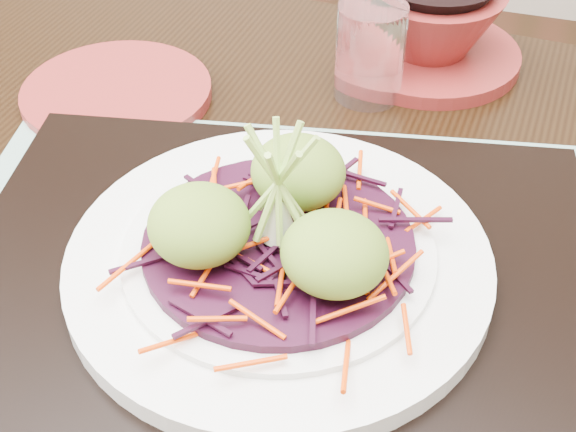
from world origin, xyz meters
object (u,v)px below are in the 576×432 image
(dining_table, at_px, (324,373))
(terracotta_side_plate, at_px, (117,93))
(serving_tray, at_px, (279,280))
(white_plate, at_px, (279,259))
(terracotta_bowl_set, at_px, (431,30))
(water_glass, at_px, (370,52))

(dining_table, distance_m, terracotta_side_plate, 0.31)
(serving_tray, relative_size, white_plate, 1.54)
(dining_table, distance_m, terracotta_bowl_set, 0.34)
(white_plate, bearing_deg, terracotta_bowl_set, 82.72)
(dining_table, bearing_deg, terracotta_side_plate, 148.60)
(water_glass, distance_m, terracotta_bowl_set, 0.09)
(dining_table, relative_size, serving_tray, 2.92)
(serving_tray, relative_size, terracotta_bowl_set, 2.33)
(terracotta_bowl_set, bearing_deg, terracotta_side_plate, -149.78)
(white_plate, xyz_separation_m, water_glass, (0.00, 0.26, 0.01))
(terracotta_side_plate, bearing_deg, dining_table, -34.69)
(dining_table, relative_size, terracotta_side_plate, 7.30)
(dining_table, xyz_separation_m, water_glass, (-0.03, 0.24, 0.14))
(serving_tray, height_order, white_plate, white_plate)
(white_plate, bearing_deg, serving_tray, 90.00)
(serving_tray, bearing_deg, dining_table, 23.81)
(serving_tray, bearing_deg, terracotta_bowl_set, 72.34)
(water_glass, bearing_deg, terracotta_side_plate, -161.00)
(terracotta_side_plate, relative_size, water_glass, 1.97)
(dining_table, height_order, white_plate, white_plate)
(water_glass, bearing_deg, terracotta_bowl_set, 60.78)
(white_plate, bearing_deg, water_glass, 89.84)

